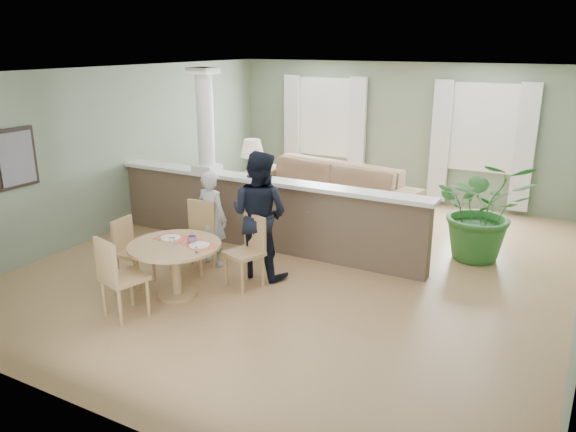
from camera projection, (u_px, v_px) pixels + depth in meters
The scene contains 12 objects.
ground at pixel (308, 262), 8.18m from camera, with size 8.00×8.00×0.00m, color tan.
room_shell at pixel (327, 132), 8.18m from camera, with size 7.02×8.02×2.71m.
pony_wall at pixel (257, 203), 8.59m from camera, with size 5.32×0.38×2.70m.
sofa at pixel (323, 192), 10.05m from camera, with size 3.35×1.31×0.98m, color #876549.
houseplant at pixel (483, 210), 8.08m from camera, with size 1.36×1.18×1.51m, color #2B6829.
dining_table at pixel (176, 255), 6.93m from camera, with size 1.14×1.14×0.78m.
chair_far_boy at pixel (198, 233), 7.79m from camera, with size 0.48×0.48×0.97m.
chair_far_man at pixel (248, 248), 7.26m from camera, with size 0.54×0.54×0.94m.
chair_near at pixel (117, 275), 6.36m from camera, with size 0.55×0.55×0.99m.
chair_side at pixel (130, 248), 7.34m from camera, with size 0.42×0.42×0.88m.
child_person at pixel (212, 218), 7.90m from camera, with size 0.50×0.33×1.37m, color #AEADB3.
man_person at pixel (259, 215), 7.48m from camera, with size 0.84×0.65×1.73m, color black.
Camera 1 is at (3.40, -6.81, 3.07)m, focal length 35.00 mm.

